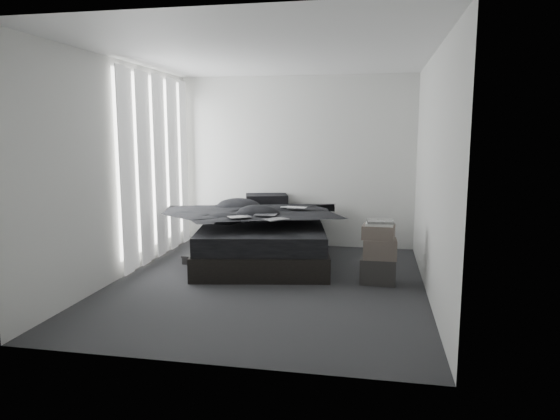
% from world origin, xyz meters
% --- Properties ---
extents(floor, '(3.60, 4.20, 0.01)m').
position_xyz_m(floor, '(0.00, 0.00, 0.00)').
color(floor, '#2C2C2E').
rests_on(floor, ground).
extents(ceiling, '(3.60, 4.20, 0.01)m').
position_xyz_m(ceiling, '(0.00, 0.00, 2.60)').
color(ceiling, white).
rests_on(ceiling, ground).
extents(wall_back, '(3.60, 0.01, 2.60)m').
position_xyz_m(wall_back, '(0.00, 2.10, 1.30)').
color(wall_back, silver).
rests_on(wall_back, ground).
extents(wall_front, '(3.60, 0.01, 2.60)m').
position_xyz_m(wall_front, '(0.00, -2.10, 1.30)').
color(wall_front, silver).
rests_on(wall_front, ground).
extents(wall_left, '(0.01, 4.20, 2.60)m').
position_xyz_m(wall_left, '(-1.80, 0.00, 1.30)').
color(wall_left, silver).
rests_on(wall_left, ground).
extents(wall_right, '(0.01, 4.20, 2.60)m').
position_xyz_m(wall_right, '(1.80, 0.00, 1.30)').
color(wall_right, silver).
rests_on(wall_right, ground).
extents(window_left, '(0.02, 2.00, 2.30)m').
position_xyz_m(window_left, '(-1.78, 0.90, 1.35)').
color(window_left, white).
rests_on(window_left, wall_left).
extents(curtain_left, '(0.06, 2.12, 2.48)m').
position_xyz_m(curtain_left, '(-1.73, 0.90, 1.28)').
color(curtain_left, white).
rests_on(curtain_left, wall_left).
extents(bed, '(2.02, 2.45, 0.30)m').
position_xyz_m(bed, '(-0.28, 1.02, 0.15)').
color(bed, black).
rests_on(bed, floor).
extents(mattress, '(1.95, 2.38, 0.23)m').
position_xyz_m(mattress, '(-0.28, 1.02, 0.42)').
color(mattress, black).
rests_on(mattress, bed).
extents(duvet, '(1.93, 2.13, 0.26)m').
position_xyz_m(duvet, '(-0.27, 0.97, 0.66)').
color(duvet, black).
rests_on(duvet, mattress).
extents(pillow_lower, '(0.73, 0.56, 0.15)m').
position_xyz_m(pillow_lower, '(-0.48, 1.85, 0.61)').
color(pillow_lower, black).
rests_on(pillow_lower, mattress).
extents(pillow_upper, '(0.71, 0.58, 0.14)m').
position_xyz_m(pillow_upper, '(-0.41, 1.84, 0.75)').
color(pillow_upper, black).
rests_on(pillow_upper, pillow_lower).
extents(laptop, '(0.38, 0.27, 0.03)m').
position_xyz_m(laptop, '(0.11, 1.14, 0.80)').
color(laptop, silver).
rests_on(laptop, duvet).
extents(comic_a, '(0.33, 0.30, 0.01)m').
position_xyz_m(comic_a, '(-0.44, 0.40, 0.79)').
color(comic_a, black).
rests_on(comic_a, duvet).
extents(comic_b, '(0.28, 0.19, 0.01)m').
position_xyz_m(comic_b, '(-0.15, 0.61, 0.80)').
color(comic_b, black).
rests_on(comic_b, duvet).
extents(comic_c, '(0.32, 0.32, 0.01)m').
position_xyz_m(comic_c, '(0.04, 0.32, 0.81)').
color(comic_c, black).
rests_on(comic_c, duvet).
extents(side_stand, '(0.47, 0.47, 0.66)m').
position_xyz_m(side_stand, '(-0.97, 1.63, 0.33)').
color(side_stand, black).
rests_on(side_stand, floor).
extents(papers, '(0.32, 0.30, 0.01)m').
position_xyz_m(papers, '(-0.96, 1.62, 0.67)').
color(papers, white).
rests_on(papers, side_stand).
extents(floor_books, '(0.13, 0.18, 0.13)m').
position_xyz_m(floor_books, '(-1.25, 0.71, 0.06)').
color(floor_books, black).
rests_on(floor_books, floor).
extents(box_lower, '(0.42, 0.34, 0.30)m').
position_xyz_m(box_lower, '(1.27, 0.28, 0.15)').
color(box_lower, '#242424').
rests_on(box_lower, floor).
extents(box_mid, '(0.39, 0.31, 0.23)m').
position_xyz_m(box_mid, '(1.28, 0.27, 0.42)').
color(box_mid, '#574C44').
rests_on(box_mid, box_lower).
extents(box_upper, '(0.39, 0.33, 0.16)m').
position_xyz_m(box_upper, '(1.26, 0.28, 0.61)').
color(box_upper, '#574C44').
rests_on(box_upper, box_mid).
extents(art_book_white, '(0.32, 0.26, 0.03)m').
position_xyz_m(art_book_white, '(1.27, 0.28, 0.71)').
color(art_book_white, silver).
rests_on(art_book_white, box_upper).
extents(art_book_snake, '(0.31, 0.26, 0.03)m').
position_xyz_m(art_book_snake, '(1.28, 0.27, 0.74)').
color(art_book_snake, silver).
rests_on(art_book_snake, art_book_white).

